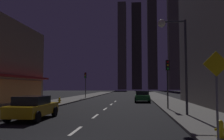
# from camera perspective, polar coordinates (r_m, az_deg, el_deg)

# --- Properties ---
(ground_plane) EXTENTS (78.00, 136.00, 0.10)m
(ground_plane) POSITION_cam_1_polar(r_m,az_deg,el_deg) (39.57, 1.85, -7.06)
(ground_plane) COLOR black
(sidewalk_right) EXTENTS (4.00, 76.00, 0.15)m
(sidewalk_right) POSITION_cam_1_polar(r_m,az_deg,el_deg) (39.69, 12.05, -6.79)
(sidewalk_right) COLOR #605E59
(sidewalk_right) RESTS_ON ground
(sidewalk_left) EXTENTS (4.00, 76.00, 0.15)m
(sidewalk_left) POSITION_cam_1_polar(r_m,az_deg,el_deg) (40.66, -8.11, -6.77)
(sidewalk_left) COLOR #605E59
(sidewalk_left) RESTS_ON ground
(lane_marking_center) EXTENTS (0.16, 28.20, 0.01)m
(lane_marking_center) POSITION_cam_1_polar(r_m,az_deg,el_deg) (18.74, -2.73, -10.30)
(lane_marking_center) COLOR silver
(lane_marking_center) RESTS_ON ground
(skyscraper_distant_tall) EXTENTS (5.09, 6.87, 54.61)m
(skyscraper_distant_tall) POSITION_cam_1_polar(r_m,az_deg,el_deg) (146.23, 2.50, 5.94)
(skyscraper_distant_tall) COLOR #4E4A3B
(skyscraper_distant_tall) RESTS_ON ground
(skyscraper_distant_mid) EXTENTS (6.20, 6.57, 55.50)m
(skyscraper_distant_mid) POSITION_cam_1_polar(r_m,az_deg,el_deg) (150.34, 6.08, 5.86)
(skyscraper_distant_mid) COLOR #322F25
(skyscraper_distant_mid) RESTS_ON ground
(skyscraper_distant_short) EXTENTS (5.74, 7.09, 77.22)m
(skyscraper_distant_short) POSITION_cam_1_polar(r_m,az_deg,el_deg) (152.12, 9.82, 9.96)
(skyscraper_distant_short) COLOR #403D30
(skyscraper_distant_short) RESTS_ON ground
(skyscraper_distant_slender) EXTENTS (7.80, 5.96, 60.98)m
(skyscraper_distant_slender) POSITION_cam_1_polar(r_m,az_deg,el_deg) (143.98, 15.18, 7.52)
(skyscraper_distant_slender) COLOR brown
(skyscraper_distant_slender) RESTS_ON ground
(car_parked_near) EXTENTS (1.98, 4.24, 1.45)m
(car_parked_near) POSITION_cam_1_polar(r_m,az_deg,el_deg) (15.37, -18.89, -8.73)
(car_parked_near) COLOR gold
(car_parked_near) RESTS_ON ground
(car_parked_far) EXTENTS (1.98, 4.24, 1.45)m
(car_parked_far) POSITION_cam_1_polar(r_m,az_deg,el_deg) (30.70, 7.44, -6.44)
(car_parked_far) COLOR #1E722D
(car_parked_far) RESTS_ON ground
(fire_hydrant_yellow_near) EXTENTS (0.42, 0.30, 0.65)m
(fire_hydrant_yellow_near) POSITION_cam_1_polar(r_m,az_deg,el_deg) (9.75, 25.17, -13.12)
(fire_hydrant_yellow_near) COLOR yellow
(fire_hydrant_yellow_near) RESTS_ON sidewalk_right
(fire_hydrant_far_left) EXTENTS (0.42, 0.30, 0.65)m
(fire_hydrant_far_left) POSITION_cam_1_polar(r_m,az_deg,el_deg) (27.26, -12.81, -7.29)
(fire_hydrant_far_left) COLOR gold
(fire_hydrant_far_left) RESTS_ON sidewalk_left
(traffic_light_near_right) EXTENTS (0.32, 0.48, 4.20)m
(traffic_light_near_right) POSITION_cam_1_polar(r_m,az_deg,el_deg) (20.42, 13.53, -0.72)
(traffic_light_near_right) COLOR #2D2D2D
(traffic_light_near_right) RESTS_ON sidewalk_right
(traffic_light_far_left) EXTENTS (0.32, 0.48, 4.20)m
(traffic_light_far_left) POSITION_cam_1_polar(r_m,az_deg,el_deg) (38.49, -6.56, -2.30)
(traffic_light_far_left) COLOR #2D2D2D
(traffic_light_far_left) RESTS_ON sidewalk_left
(street_lamp_right) EXTENTS (1.96, 0.56, 6.58)m
(street_lamp_right) POSITION_cam_1_polar(r_m,az_deg,el_deg) (16.64, 14.87, 6.53)
(street_lamp_right) COLOR #38383D
(street_lamp_right) RESTS_ON sidewalk_right
(pedestrian_crossing_sign) EXTENTS (0.91, 0.08, 3.15)m
(pedestrian_crossing_sign) POSITION_cam_1_polar(r_m,az_deg,el_deg) (8.93, 24.38, -3.95)
(pedestrian_crossing_sign) COLOR slate
(pedestrian_crossing_sign) RESTS_ON sidewalk_right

